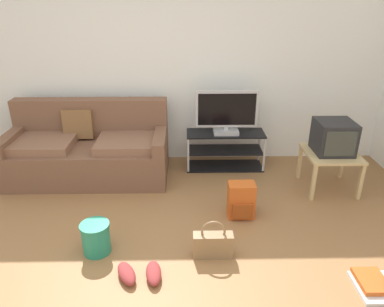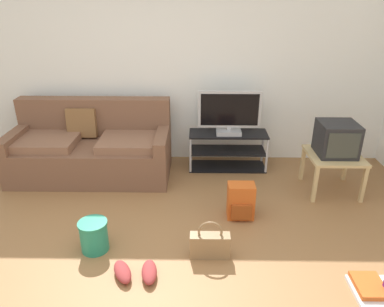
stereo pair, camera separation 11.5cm
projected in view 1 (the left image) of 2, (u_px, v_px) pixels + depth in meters
ground_plane at (136, 283)px, 2.91m from camera, size 9.00×9.80×0.02m
wall_back at (153, 58)px, 4.59m from camera, size 9.00×0.10×2.70m
couch at (89, 150)px, 4.48m from camera, size 1.91×0.86×0.91m
tv_stand at (225, 150)px, 4.73m from camera, size 0.99×0.36×0.48m
flat_tv at (227, 113)px, 4.50m from camera, size 0.77×0.22×0.55m
side_table at (331, 158)px, 4.15m from camera, size 0.58×0.58×0.45m
crt_tv at (334, 137)px, 4.06m from camera, size 0.41×0.41×0.36m
backpack at (241, 200)px, 3.70m from camera, size 0.27×0.25×0.37m
handbag at (213, 244)px, 3.15m from camera, size 0.34×0.11×0.36m
cleaning_bucket at (96, 237)px, 3.19m from camera, size 0.26×0.26×0.29m
sneakers_pair at (140, 273)px, 2.93m from camera, size 0.41×0.31×0.09m
floor_tray at (384, 285)px, 2.82m from camera, size 0.44×0.35×0.14m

